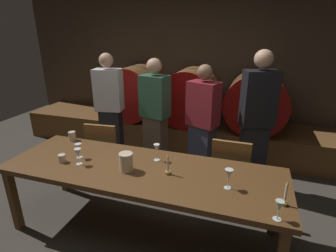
{
  "coord_description": "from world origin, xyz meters",
  "views": [
    {
      "loc": [
        0.95,
        -2.06,
        1.97
      ],
      "look_at": [
        0.12,
        0.45,
        0.99
      ],
      "focal_mm": 28.2,
      "sensor_mm": 36.0,
      "label": 1
    }
  ],
  "objects_px": {
    "wine_barrel_right": "(256,101)",
    "guest_far_left": "(110,110)",
    "wine_barrel_left": "(136,92)",
    "chair_left": "(105,151)",
    "dining_table": "(141,174)",
    "wine_glass_left": "(78,153)",
    "wine_glass_far_right": "(279,207)",
    "cup_right": "(62,158)",
    "guest_center_left": "(155,116)",
    "wine_barrel_center": "(191,96)",
    "wine_glass_far_left": "(78,148)",
    "pitcher": "(126,162)",
    "guest_far_right": "(256,122)",
    "candle_left": "(168,168)",
    "wine_glass_right": "(229,174)",
    "chair_right": "(230,170)",
    "candle_right": "(285,199)",
    "cup_left": "(72,136)"
  },
  "relations": [
    {
      "from": "wine_barrel_left",
      "to": "chair_right",
      "type": "distance_m",
      "value": 2.38
    },
    {
      "from": "dining_table",
      "to": "wine_glass_far_left",
      "type": "height_order",
      "value": "wine_glass_far_left"
    },
    {
      "from": "candle_right",
      "to": "guest_center_left",
      "type": "bearing_deg",
      "value": 137.65
    },
    {
      "from": "wine_barrel_center",
      "to": "candle_right",
      "type": "relative_size",
      "value": 4.43
    },
    {
      "from": "candle_right",
      "to": "cup_left",
      "type": "xyz_separation_m",
      "value": [
        -2.27,
        0.54,
        -0.0
      ]
    },
    {
      "from": "wine_barrel_center",
      "to": "cup_right",
      "type": "bearing_deg",
      "value": -108.56
    },
    {
      "from": "wine_glass_far_left",
      "to": "wine_barrel_center",
      "type": "bearing_deg",
      "value": 72.87
    },
    {
      "from": "wine_barrel_center",
      "to": "chair_left",
      "type": "bearing_deg",
      "value": -117.41
    },
    {
      "from": "wine_barrel_center",
      "to": "cup_left",
      "type": "height_order",
      "value": "wine_barrel_center"
    },
    {
      "from": "wine_barrel_right",
      "to": "wine_glass_left",
      "type": "height_order",
      "value": "wine_barrel_right"
    },
    {
      "from": "wine_barrel_left",
      "to": "cup_left",
      "type": "relative_size",
      "value": 8.52
    },
    {
      "from": "wine_barrel_right",
      "to": "guest_far_left",
      "type": "xyz_separation_m",
      "value": [
        -2.02,
        -0.9,
        -0.08
      ]
    },
    {
      "from": "guest_center_left",
      "to": "cup_right",
      "type": "distance_m",
      "value": 1.45
    },
    {
      "from": "guest_far_left",
      "to": "wine_glass_left",
      "type": "height_order",
      "value": "guest_far_left"
    },
    {
      "from": "wine_barrel_left",
      "to": "chair_left",
      "type": "distance_m",
      "value": 1.56
    },
    {
      "from": "wine_barrel_center",
      "to": "guest_far_right",
      "type": "height_order",
      "value": "guest_far_right"
    },
    {
      "from": "wine_barrel_right",
      "to": "pitcher",
      "type": "bearing_deg",
      "value": -116.37
    },
    {
      "from": "pitcher",
      "to": "wine_glass_far_right",
      "type": "bearing_deg",
      "value": -12.39
    },
    {
      "from": "candle_right",
      "to": "wine_glass_right",
      "type": "bearing_deg",
      "value": 166.96
    },
    {
      "from": "wine_barrel_right",
      "to": "chair_left",
      "type": "xyz_separation_m",
      "value": [
        -1.79,
        -1.48,
        -0.44
      ]
    },
    {
      "from": "wine_glass_far_right",
      "to": "chair_right",
      "type": "bearing_deg",
      "value": 111.44
    },
    {
      "from": "wine_barrel_right",
      "to": "guest_far_right",
      "type": "distance_m",
      "value": 0.97
    },
    {
      "from": "chair_left",
      "to": "guest_center_left",
      "type": "relative_size",
      "value": 0.55
    },
    {
      "from": "wine_barrel_left",
      "to": "guest_center_left",
      "type": "xyz_separation_m",
      "value": [
        0.69,
        -0.89,
        -0.1
      ]
    },
    {
      "from": "cup_right",
      "to": "wine_glass_left",
      "type": "bearing_deg",
      "value": 4.08
    },
    {
      "from": "chair_left",
      "to": "wine_glass_far_left",
      "type": "relative_size",
      "value": 5.71
    },
    {
      "from": "guest_far_right",
      "to": "cup_right",
      "type": "xyz_separation_m",
      "value": [
        -1.79,
        -1.3,
        -0.14
      ]
    },
    {
      "from": "chair_left",
      "to": "cup_right",
      "type": "distance_m",
      "value": 0.83
    },
    {
      "from": "chair_left",
      "to": "guest_center_left",
      "type": "bearing_deg",
      "value": -134.04
    },
    {
      "from": "dining_table",
      "to": "candle_right",
      "type": "bearing_deg",
      "value": -8.22
    },
    {
      "from": "chair_left",
      "to": "guest_far_left",
      "type": "relative_size",
      "value": 0.53
    },
    {
      "from": "wine_barrel_right",
      "to": "candle_left",
      "type": "bearing_deg",
      "value": -108.3
    },
    {
      "from": "wine_barrel_left",
      "to": "candle_left",
      "type": "bearing_deg",
      "value": -59.13
    },
    {
      "from": "chair_right",
      "to": "wine_glass_far_left",
      "type": "xyz_separation_m",
      "value": [
        -1.47,
        -0.65,
        0.35
      ]
    },
    {
      "from": "wine_barrel_right",
      "to": "pitcher",
      "type": "xyz_separation_m",
      "value": [
        -1.1,
        -2.22,
        -0.11
      ]
    },
    {
      "from": "dining_table",
      "to": "wine_glass_far_right",
      "type": "xyz_separation_m",
      "value": [
        1.18,
        -0.36,
        0.17
      ]
    },
    {
      "from": "cup_right",
      "to": "wine_glass_far_right",
      "type": "bearing_deg",
      "value": -6.82
    },
    {
      "from": "dining_table",
      "to": "wine_glass_left",
      "type": "bearing_deg",
      "value": -169.4
    },
    {
      "from": "wine_barrel_right",
      "to": "wine_glass_far_right",
      "type": "xyz_separation_m",
      "value": [
        0.19,
        -2.5,
        -0.09
      ]
    },
    {
      "from": "chair_right",
      "to": "wine_glass_far_right",
      "type": "relative_size",
      "value": 5.79
    },
    {
      "from": "wine_barrel_center",
      "to": "chair_right",
      "type": "bearing_deg",
      "value": -61.46
    },
    {
      "from": "wine_glass_left",
      "to": "cup_right",
      "type": "xyz_separation_m",
      "value": [
        -0.19,
        -0.01,
        -0.08
      ]
    },
    {
      "from": "dining_table",
      "to": "candle_left",
      "type": "height_order",
      "value": "candle_left"
    },
    {
      "from": "candle_right",
      "to": "guest_far_left",
      "type": "bearing_deg",
      "value": 147.92
    },
    {
      "from": "guest_far_right",
      "to": "wine_glass_right",
      "type": "height_order",
      "value": "guest_far_right"
    },
    {
      "from": "wine_glass_far_right",
      "to": "dining_table",
      "type": "bearing_deg",
      "value": 162.93
    },
    {
      "from": "guest_far_right",
      "to": "wine_glass_left",
      "type": "relative_size",
      "value": 10.67
    },
    {
      "from": "wine_glass_far_right",
      "to": "cup_right",
      "type": "xyz_separation_m",
      "value": [
        -1.97,
        0.24,
        -0.06
      ]
    },
    {
      "from": "guest_far_right",
      "to": "candle_left",
      "type": "distance_m",
      "value": 1.4
    },
    {
      "from": "pitcher",
      "to": "cup_right",
      "type": "relative_size",
      "value": 2.2
    }
  ]
}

